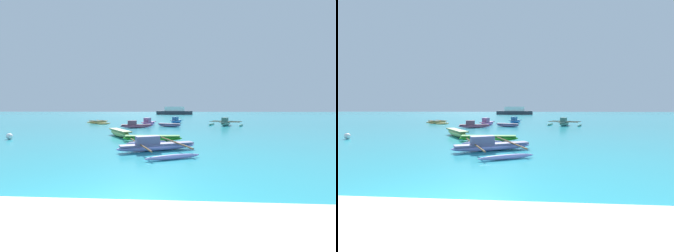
{
  "view_description": "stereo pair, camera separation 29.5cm",
  "coord_description": "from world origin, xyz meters",
  "views": [
    {
      "loc": [
        1.64,
        -3.48,
        2.02
      ],
      "look_at": [
        0.28,
        18.64,
        0.25
      ],
      "focal_mm": 24.0,
      "sensor_mm": 36.0,
      "label": 1
    },
    {
      "loc": [
        1.93,
        -3.46,
        2.02
      ],
      "look_at": [
        0.28,
        18.64,
        0.25
      ],
      "focal_mm": 24.0,
      "sensor_mm": 36.0,
      "label": 2
    }
  ],
  "objects": [
    {
      "name": "ground_plane",
      "position": [
        0.0,
        0.0,
        0.0
      ],
      "size": [
        240.0,
        240.0,
        0.0
      ],
      "color": "teal"
    },
    {
      "name": "moored_boat_0",
      "position": [
        -2.22,
        22.38,
        0.32
      ],
      "size": [
        1.6,
        2.78,
        0.9
      ],
      "rotation": [
        0.0,
        0.0,
        1.22
      ],
      "color": "#E77AD2",
      "rests_on": "ground_plane"
    },
    {
      "name": "moored_boat_1",
      "position": [
        -0.15,
        10.06,
        0.2
      ],
      "size": [
        3.66,
        0.88,
        0.35
      ],
      "rotation": [
        0.0,
        0.0,
        0.06
      ],
      "color": "green",
      "rests_on": "ground_plane"
    },
    {
      "name": "moored_boat_2",
      "position": [
        6.73,
        22.86,
        0.31
      ],
      "size": [
        4.26,
        3.64,
        0.94
      ],
      "rotation": [
        0.0,
        0.0,
        1.14
      ],
      "color": "#5AA28E",
      "rests_on": "ground_plane"
    },
    {
      "name": "moored_boat_3",
      "position": [
        0.9,
        26.93,
        0.3
      ],
      "size": [
        1.84,
        2.65,
        0.84
      ],
      "rotation": [
        0.0,
        0.0,
        1.1
      ],
      "color": "#3686E6",
      "rests_on": "ground_plane"
    },
    {
      "name": "moored_boat_4",
      "position": [
        -3.09,
        19.12,
        0.27
      ],
      "size": [
        3.25,
        1.2,
        0.77
      ],
      "rotation": [
        0.0,
        0.0,
        0.23
      ],
      "color": "#B95876",
      "rests_on": "ground_plane"
    },
    {
      "name": "moored_boat_5",
      "position": [
        0.43,
        7.01,
        0.24
      ],
      "size": [
        3.83,
        4.74,
        0.72
      ],
      "rotation": [
        0.0,
        0.0,
        0.42
      ],
      "color": "#938CD2",
      "rests_on": "ground_plane"
    },
    {
      "name": "moored_boat_6",
      "position": [
        -9.3,
        25.25,
        0.19
      ],
      "size": [
        3.86,
        3.98,
        0.41
      ],
      "rotation": [
        0.0,
        0.0,
        0.74
      ],
      "color": "#E8AA52",
      "rests_on": "ground_plane"
    },
    {
      "name": "moored_boat_7",
      "position": [
        -2.79,
        12.2,
        0.27
      ],
      "size": [
        2.56,
        3.33,
        0.49
      ],
      "rotation": [
        0.0,
        0.0,
        -0.97
      ],
      "color": "#A8C066",
      "rests_on": "ground_plane"
    },
    {
      "name": "moored_boat_8",
      "position": [
        0.3,
        20.63,
        0.21
      ],
      "size": [
        2.69,
        1.51,
        0.37
      ],
      "rotation": [
        0.0,
        0.0,
        -0.35
      ],
      "color": "#866EA1",
      "rests_on": "ground_plane"
    },
    {
      "name": "mooring_buoy_0",
      "position": [
        -9.5,
        10.27,
        0.2
      ],
      "size": [
        0.39,
        0.39,
        0.39
      ],
      "color": "white",
      "rests_on": "ground_plane"
    },
    {
      "name": "distant_ferry",
      "position": [
        -0.65,
        66.62,
        0.99
      ],
      "size": [
        11.1,
        2.44,
        2.44
      ],
      "color": "#2D333D",
      "rests_on": "ground_plane"
    }
  ]
}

